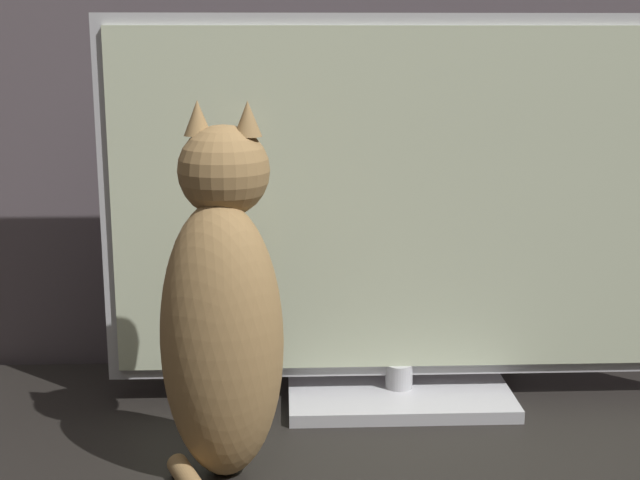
{
  "coord_description": "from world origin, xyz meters",
  "views": [
    {
      "loc": [
        0.07,
        -0.35,
        1.12
      ],
      "look_at": [
        0.12,
        0.88,
        0.84
      ],
      "focal_mm": 50.0,
      "sensor_mm": 36.0,
      "label": 1
    }
  ],
  "objects": [
    {
      "name": "cat",
      "position": [
        -0.01,
        0.76,
        0.76
      ],
      "size": [
        0.19,
        0.31,
        0.5
      ],
      "rotation": [
        0.0,
        0.0,
        -0.2
      ],
      "color": "#997547",
      "rests_on": "tv_stand"
    },
    {
      "name": "tv",
      "position": [
        0.25,
        1.0,
        0.85
      ],
      "size": [
        0.93,
        0.21,
        0.61
      ],
      "color": "#B7B7BC",
      "rests_on": "tv_stand"
    }
  ]
}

